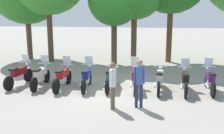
{
  "coord_description": "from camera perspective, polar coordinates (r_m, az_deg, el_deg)",
  "views": [
    {
      "loc": [
        1.63,
        -11.31,
        3.46
      ],
      "look_at": [
        0.0,
        0.5,
        0.9
      ],
      "focal_mm": 43.66,
      "sensor_mm": 36.0,
      "label": 1
    }
  ],
  "objects": [
    {
      "name": "motorcycle_8",
      "position": [
        12.25,
        19.81,
        -2.52
      ],
      "size": [
        0.62,
        2.19,
        1.37
      ],
      "rotation": [
        0.0,
        0.0,
        1.54
      ],
      "color": "black",
      "rests_on": "ground_plane"
    },
    {
      "name": "ground_plane",
      "position": [
        11.94,
        -0.33,
        -4.73
      ],
      "size": [
        80.0,
        80.0,
        0.0
      ],
      "primitive_type": "plane",
      "color": "gray"
    },
    {
      "name": "motorcycle_2",
      "position": [
        12.18,
        -10.28,
        -2.06
      ],
      "size": [
        0.62,
        2.19,
        1.37
      ],
      "rotation": [
        0.0,
        0.0,
        1.53
      ],
      "color": "black",
      "rests_on": "ground_plane"
    },
    {
      "name": "motorcycle_6",
      "position": [
        11.79,
        9.94,
        -2.6
      ],
      "size": [
        0.62,
        2.19,
        0.99
      ],
      "rotation": [
        0.0,
        0.0,
        1.5
      ],
      "color": "black",
      "rests_on": "ground_plane"
    },
    {
      "name": "person_1",
      "position": [
        9.47,
        0.15,
        -3.17
      ],
      "size": [
        0.24,
        0.41,
        1.66
      ],
      "rotation": [
        0.0,
        0.0,
        6.16
      ],
      "color": "brown",
      "rests_on": "ground_plane"
    },
    {
      "name": "motorcycle_0",
      "position": [
        13.11,
        -18.87,
        -1.52
      ],
      "size": [
        0.64,
        2.19,
        1.37
      ],
      "rotation": [
        0.0,
        0.0,
        1.46
      ],
      "color": "black",
      "rests_on": "ground_plane"
    },
    {
      "name": "motorcycle_7",
      "position": [
        11.83,
        15.06,
        -2.72
      ],
      "size": [
        0.62,
        2.19,
        1.37
      ],
      "rotation": [
        0.0,
        0.0,
        1.5
      ],
      "color": "black",
      "rests_on": "ground_plane"
    },
    {
      "name": "motorcycle_3",
      "position": [
        12.02,
        -5.33,
        -2.12
      ],
      "size": [
        0.62,
        2.19,
        1.37
      ],
      "rotation": [
        0.0,
        0.0,
        1.63
      ],
      "color": "black",
      "rests_on": "ground_plane"
    },
    {
      "name": "motorcycle_1",
      "position": [
        12.64,
        -14.7,
        -1.76
      ],
      "size": [
        0.62,
        2.19,
        1.37
      ],
      "rotation": [
        0.0,
        0.0,
        1.59
      ],
      "color": "black",
      "rests_on": "ground_plane"
    },
    {
      "name": "motorcycle_4",
      "position": [
        11.94,
        -0.24,
        -2.22
      ],
      "size": [
        0.62,
        2.19,
        0.99
      ],
      "rotation": [
        0.0,
        0.0,
        1.53
      ],
      "color": "black",
      "rests_on": "ground_plane"
    },
    {
      "name": "tree_2",
      "position": [
        17.08,
        0.46,
        13.91
      ],
      "size": [
        3.26,
        3.26,
        5.65
      ],
      "color": "brown",
      "rests_on": "ground_plane"
    },
    {
      "name": "motorcycle_5",
      "position": [
        11.76,
        4.77,
        -2.43
      ],
      "size": [
        0.62,
        2.19,
        1.37
      ],
      "rotation": [
        0.0,
        0.0,
        1.64
      ],
      "color": "black",
      "rests_on": "ground_plane"
    },
    {
      "name": "person_0",
      "position": [
        9.59,
        5.7,
        -2.64
      ],
      "size": [
        0.4,
        0.23,
        1.75
      ],
      "rotation": [
        0.0,
        0.0,
        4.73
      ],
      "color": "#232D4C",
      "rests_on": "ground_plane"
    }
  ]
}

